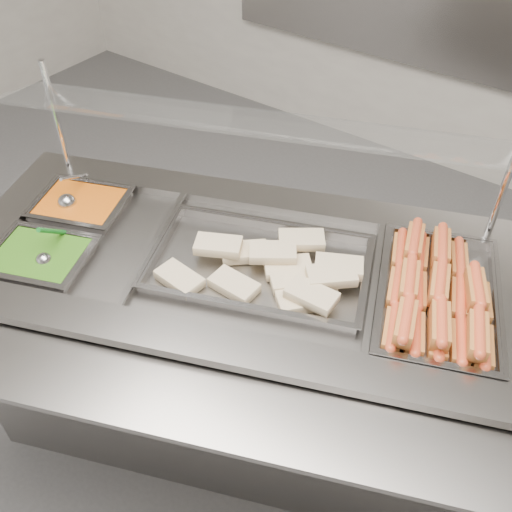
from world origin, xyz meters
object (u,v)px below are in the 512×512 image
Objects in this scene: pan_hotdogs at (436,302)px; ladle at (68,201)px; sneeze_guard at (258,125)px; pan_wraps at (259,268)px; serving_spoon at (46,255)px; steam_counter at (243,345)px.

pan_hotdogs is 3.38× the size of ladle.
sneeze_guard is 0.42m from pan_wraps.
ladle is (-1.18, -0.33, 0.05)m from pan_hotdogs.
pan_wraps is (-0.49, -0.19, 0.01)m from pan_hotdogs.
serving_spoon is at bearing -127.68° from sneeze_guard.
ladle reaches higher than steam_counter.
steam_counter is 0.69m from pan_hotdogs.
sneeze_guard is at bearing 111.40° from steam_counter.
pan_wraps is at bearing 11.45° from ladle.
pan_wraps is 0.64m from serving_spoon.
steam_counter is at bearing 10.60° from ladle.
pan_hotdogs is at bearing 21.40° from steam_counter.
serving_spoon reaches higher than ladle.
ladle reaches higher than pan_hotdogs.
sneeze_guard is 0.74m from serving_spoon.
serving_spoon is at bearing -144.91° from steam_counter.
serving_spoon is (-0.53, -0.36, 0.03)m from pan_wraps.
serving_spoon reaches higher than pan_wraps.
ladle is (-0.56, -0.31, -0.33)m from sneeze_guard.
sneeze_guard is 2.11× the size of pan_wraps.
steam_counter is 0.78m from sneeze_guard.
pan_wraps is at bearing -53.26° from sneeze_guard.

